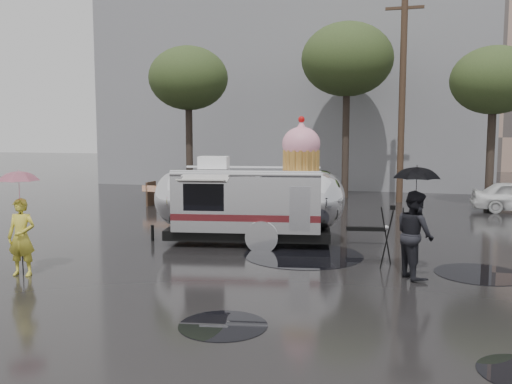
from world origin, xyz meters
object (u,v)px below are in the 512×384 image
(person_left, at_px, (22,237))
(tripod, at_px, (392,231))
(airstream_trailer, at_px, (252,198))
(person_right, at_px, (415,234))

(person_left, distance_m, tripod, 8.08)
(airstream_trailer, height_order, tripod, airstream_trailer)
(airstream_trailer, relative_size, person_right, 3.53)
(airstream_trailer, distance_m, person_right, 5.01)
(person_right, bearing_deg, person_left, 76.56)
(person_left, distance_m, person_right, 8.31)
(tripod, bearing_deg, airstream_trailer, 150.21)
(airstream_trailer, xyz_separation_m, person_right, (4.29, -2.57, -0.32))
(airstream_trailer, distance_m, person_left, 5.98)
(person_left, height_order, person_right, person_right)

